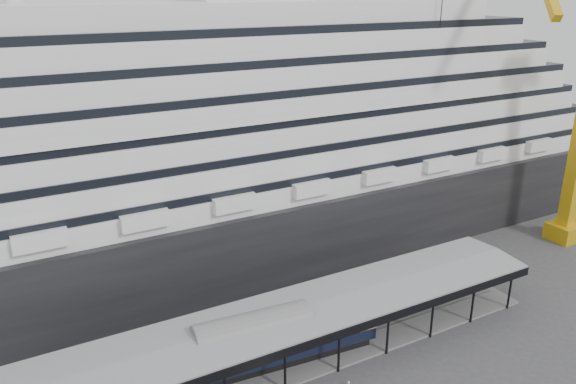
{
  "coord_description": "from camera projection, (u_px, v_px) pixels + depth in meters",
  "views": [
    {
      "loc": [
        -22.7,
        -35.6,
        34.56
      ],
      "look_at": [
        1.33,
        8.0,
        16.24
      ],
      "focal_mm": 35.0,
      "sensor_mm": 36.0,
      "label": 1
    }
  ],
  "objects": [
    {
      "name": "cruise_ship",
      "position": [
        188.0,
        121.0,
        71.46
      ],
      "size": [
        130.0,
        30.0,
        43.9
      ],
      "color": "black",
      "rests_on": "ground"
    },
    {
      "name": "platform_canopy",
      "position": [
        291.0,
        337.0,
        54.77
      ],
      "size": [
        56.0,
        9.18,
        5.3
      ],
      "color": "slate",
      "rests_on": "ground"
    },
    {
      "name": "pullman_carriage",
      "position": [
        253.0,
        343.0,
        52.71
      ],
      "size": [
        25.4,
        5.39,
        24.76
      ],
      "rotation": [
        0.0,
        0.0,
        -0.09
      ],
      "color": "black",
      "rests_on": "ground"
    },
    {
      "name": "traffic_cone_right",
      "position": [
        349.0,
        383.0,
        51.36
      ],
      "size": [
        0.45,
        0.45,
        0.73
      ],
      "rotation": [
        0.0,
        0.0,
        0.24
      ],
      "color": "orange",
      "rests_on": "ground"
    }
  ]
}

